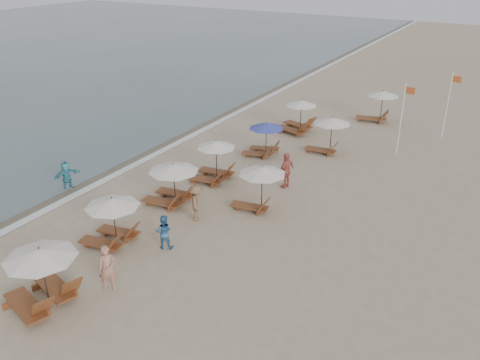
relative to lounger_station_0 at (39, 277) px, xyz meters
The scene contains 19 objects.
ground 7.00m from the lounger_station_0, 34.88° to the left, with size 160.00×160.00×0.00m, color tan.
wet_sand_band 15.57m from the lounger_station_0, 116.10° to the left, with size 3.20×140.00×0.01m, color #6B5E4C.
foam_line 15.05m from the lounger_station_0, 111.63° to the left, with size 0.50×140.00×0.02m, color white.
lounger_station_0 is the anchor object (origin of this frame).
lounger_station_1 4.25m from the lounger_station_0, 99.39° to the left, with size 2.56×2.26×2.18m.
lounger_station_2 8.45m from the lounger_station_0, 95.43° to the left, with size 2.71×2.43×2.10m.
lounger_station_3 11.64m from the lounger_station_0, 92.43° to the left, with size 2.52×2.05×2.29m.
lounger_station_4 16.21m from the lounger_station_0, 89.52° to the left, with size 2.41×2.21×2.07m.
lounger_station_5 21.11m from the lounger_station_0, 89.70° to the left, with size 2.69×2.61×2.22m.
inland_station_0 10.34m from the lounger_station_0, 72.15° to the left, with size 2.59×2.24×2.22m.
inland_station_1 18.69m from the lounger_station_0, 79.73° to the left, with size 2.64×2.24×2.22m.
inland_station_2 26.28m from the lounger_station_0, 80.84° to the left, with size 2.86×2.24×2.22m.
beachgoer_near 2.28m from the lounger_station_0, 52.42° to the left, with size 0.66×0.43×1.80m, color #AF755F.
beachgoer_mid_a 5.23m from the lounger_station_0, 74.50° to the left, with size 0.73×0.57×1.50m, color #306192.
beachgoer_mid_b 7.72m from the lounger_station_0, 80.69° to the left, with size 1.12×0.64×1.73m, color brown.
beachgoer_far_a 13.23m from the lounger_station_0, 75.70° to the left, with size 1.12×0.47×1.91m, color #B75449.
waterline_walker 9.57m from the lounger_station_0, 132.53° to the left, with size 1.38×0.44×1.49m, color teal.
flag_pole_near 21.63m from the lounger_station_0, 70.76° to the left, with size 0.60×0.08×4.35m.
flag_pole_far 26.32m from the lounger_station_0, 70.03° to the left, with size 0.60×0.08×4.33m.
Camera 1 is at (7.32, -12.71, 11.31)m, focal length 37.46 mm.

